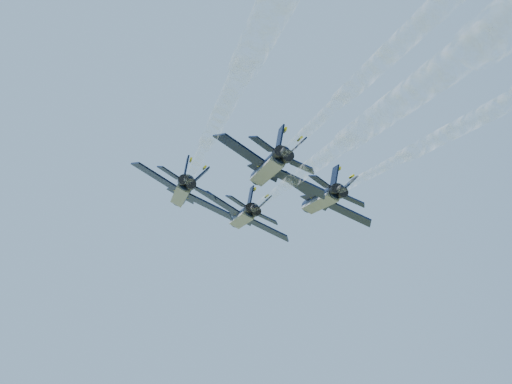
# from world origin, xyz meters

# --- Properties ---
(jet_lead) EXTENTS (12.90, 19.39, 6.97)m
(jet_lead) POSITION_xyz_m (-2.50, 8.31, 105.55)
(jet_lead) COLOR black
(jet_left) EXTENTS (12.90, 19.39, 6.97)m
(jet_left) POSITION_xyz_m (-8.70, -4.21, 105.55)
(jet_left) COLOR black
(jet_right) EXTENTS (12.90, 19.39, 6.97)m
(jet_right) POSITION_xyz_m (9.14, 1.44, 105.55)
(jet_right) COLOR black
(jet_slot) EXTENTS (12.90, 19.39, 6.97)m
(jet_slot) POSITION_xyz_m (3.52, -12.08, 105.55)
(jet_slot) COLOR black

